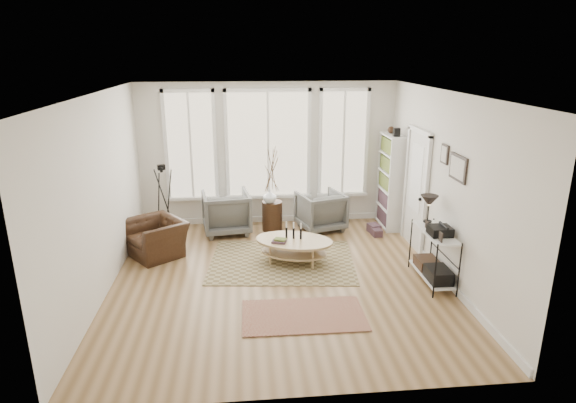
{
  "coord_description": "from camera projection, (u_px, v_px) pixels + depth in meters",
  "views": [
    {
      "loc": [
        -0.53,
        -6.91,
        3.47
      ],
      "look_at": [
        0.2,
        0.6,
        1.1
      ],
      "focal_mm": 30.0,
      "sensor_mm": 36.0,
      "label": 1
    }
  ],
  "objects": [
    {
      "name": "armchair_left",
      "position": [
        226.0,
        212.0,
        9.51
      ],
      "size": [
        1.01,
        1.03,
        0.84
      ],
      "primitive_type": "imported",
      "rotation": [
        0.0,
        0.0,
        3.28
      ],
      "color": "#5F605B",
      "rests_on": "ground"
    },
    {
      "name": "bookcase",
      "position": [
        390.0,
        181.0,
        9.7
      ],
      "size": [
        0.31,
        0.85,
        2.06
      ],
      "color": "white",
      "rests_on": "ground"
    },
    {
      "name": "bay_window",
      "position": [
        268.0,
        147.0,
        9.75
      ],
      "size": [
        4.14,
        0.12,
        2.24
      ],
      "color": "tan",
      "rests_on": "ground"
    },
    {
      "name": "accent_chair",
      "position": [
        156.0,
        238.0,
        8.49
      ],
      "size": [
        1.29,
        1.27,
        0.64
      ],
      "primitive_type": "imported",
      "rotation": [
        0.0,
        0.0,
        -0.92
      ],
      "color": "#341F13",
      "rests_on": "ground"
    },
    {
      "name": "book_stack_near",
      "position": [
        374.0,
        228.0,
        9.6
      ],
      "size": [
        0.26,
        0.3,
        0.17
      ],
      "primitive_type": "cube",
      "rotation": [
        0.0,
        0.0,
        0.23
      ],
      "color": "brown",
      "rests_on": "ground"
    },
    {
      "name": "rug_main",
      "position": [
        282.0,
        261.0,
        8.28
      ],
      "size": [
        2.61,
        2.07,
        0.01
      ],
      "primitive_type": "cube",
      "rotation": [
        0.0,
        0.0,
        -0.1
      ],
      "color": "brown",
      "rests_on": "ground"
    },
    {
      "name": "armchair_right",
      "position": [
        321.0,
        211.0,
        9.68
      ],
      "size": [
        1.05,
        1.06,
        0.78
      ],
      "primitive_type": "imported",
      "rotation": [
        0.0,
        0.0,
        3.44
      ],
      "color": "#5F605B",
      "rests_on": "ground"
    },
    {
      "name": "door",
      "position": [
        416.0,
        187.0,
        8.64
      ],
      "size": [
        0.09,
        1.06,
        2.22
      ],
      "color": "silver",
      "rests_on": "ground"
    },
    {
      "name": "book_stack_far",
      "position": [
        377.0,
        233.0,
        9.41
      ],
      "size": [
        0.2,
        0.24,
        0.14
      ],
      "primitive_type": "cube",
      "rotation": [
        0.0,
        0.0,
        0.11
      ],
      "color": "brown",
      "rests_on": "ground"
    },
    {
      "name": "vase",
      "position": [
        270.0,
        196.0,
        9.45
      ],
      "size": [
        0.31,
        0.31,
        0.27
      ],
      "primitive_type": "imported",
      "rotation": [
        0.0,
        0.0,
        -0.23
      ],
      "color": "silver",
      "rests_on": "side_table"
    },
    {
      "name": "rug_runner",
      "position": [
        304.0,
        315.0,
        6.58
      ],
      "size": [
        1.69,
        0.95,
        0.01
      ],
      "primitive_type": "cube",
      "rotation": [
        0.0,
        0.0,
        -0.01
      ],
      "color": "maroon",
      "rests_on": "ground"
    },
    {
      "name": "wall_art",
      "position": [
        454.0,
        164.0,
        7.07
      ],
      "size": [
        0.04,
        0.88,
        0.44
      ],
      "color": "black",
      "rests_on": "ground"
    },
    {
      "name": "low_shelf",
      "position": [
        434.0,
        251.0,
        7.44
      ],
      "size": [
        0.38,
        1.08,
        1.3
      ],
      "color": "white",
      "rests_on": "ground"
    },
    {
      "name": "side_table",
      "position": [
        272.0,
        191.0,
        9.5
      ],
      "size": [
        0.4,
        0.4,
        1.69
      ],
      "color": "#341F13",
      "rests_on": "ground"
    },
    {
      "name": "room",
      "position": [
        280.0,
        193.0,
        7.25
      ],
      "size": [
        5.5,
        5.54,
        2.9
      ],
      "color": "#9D7950",
      "rests_on": "ground"
    },
    {
      "name": "coffee_table",
      "position": [
        293.0,
        245.0,
        8.16
      ],
      "size": [
        1.51,
        1.21,
        0.6
      ],
      "color": "tan",
      "rests_on": "ground"
    },
    {
      "name": "tripod_camera",
      "position": [
        164.0,
        202.0,
        9.4
      ],
      "size": [
        0.49,
        0.49,
        1.39
      ],
      "color": "black",
      "rests_on": "ground"
    }
  ]
}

